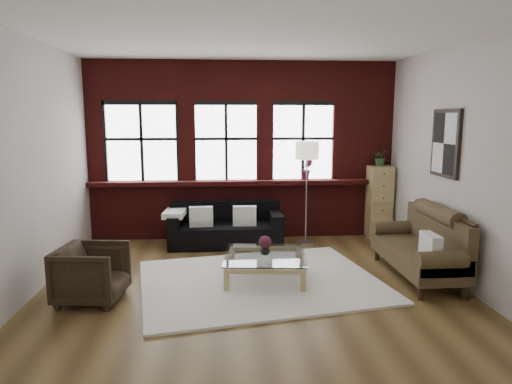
{
  "coord_description": "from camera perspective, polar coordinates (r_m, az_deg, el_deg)",
  "views": [
    {
      "loc": [
        -0.39,
        -5.83,
        2.21
      ],
      "look_at": [
        0.1,
        0.6,
        1.15
      ],
      "focal_mm": 32.0,
      "sensor_mm": 36.0,
      "label": 1
    }
  ],
  "objects": [
    {
      "name": "floor",
      "position": [
        6.25,
        -0.51,
        -11.39
      ],
      "size": [
        5.5,
        5.5,
        0.0
      ],
      "primitive_type": "plane",
      "color": "brown",
      "rests_on": "ground"
    },
    {
      "name": "ceiling",
      "position": [
        5.93,
        -0.55,
        18.95
      ],
      "size": [
        5.5,
        5.5,
        0.0
      ],
      "primitive_type": "plane",
      "rotation": [
        3.14,
        0.0,
        0.0
      ],
      "color": "white",
      "rests_on": "ground"
    },
    {
      "name": "wall_back",
      "position": [
        8.36,
        -1.68,
        5.15
      ],
      "size": [
        5.5,
        0.0,
        5.5
      ],
      "primitive_type": "plane",
      "rotation": [
        1.57,
        0.0,
        0.0
      ],
      "color": "beige",
      "rests_on": "ground"
    },
    {
      "name": "wall_front",
      "position": [
        3.41,
        2.28,
        -0.99
      ],
      "size": [
        5.5,
        0.0,
        5.5
      ],
      "primitive_type": "plane",
      "rotation": [
        -1.57,
        0.0,
        0.0
      ],
      "color": "beige",
      "rests_on": "ground"
    },
    {
      "name": "wall_left",
      "position": [
        6.32,
        -26.3,
        2.83
      ],
      "size": [
        0.0,
        5.0,
        5.0
      ],
      "primitive_type": "plane",
      "rotation": [
        1.57,
        0.0,
        1.57
      ],
      "color": "beige",
      "rests_on": "ground"
    },
    {
      "name": "wall_right",
      "position": [
        6.65,
        23.89,
        3.27
      ],
      "size": [
        0.0,
        5.0,
        5.0
      ],
      "primitive_type": "plane",
      "rotation": [
        1.57,
        0.0,
        -1.57
      ],
      "color": "beige",
      "rests_on": "ground"
    },
    {
      "name": "brick_backwall",
      "position": [
        8.3,
        -1.66,
        5.12
      ],
      "size": [
        5.5,
        0.12,
        3.2
      ],
      "primitive_type": null,
      "color": "#571514",
      "rests_on": "floor"
    },
    {
      "name": "sill_ledge",
      "position": [
        8.27,
        -1.61,
        1.2
      ],
      "size": [
        5.5,
        0.3,
        0.08
      ],
      "primitive_type": "cube",
      "color": "#571514",
      "rests_on": "brick_backwall"
    },
    {
      "name": "window_left",
      "position": [
        8.41,
        -14.08,
        5.92
      ],
      "size": [
        1.38,
        0.1,
        1.5
      ],
      "primitive_type": null,
      "color": "black",
      "rests_on": "brick_backwall"
    },
    {
      "name": "window_mid",
      "position": [
        8.29,
        -3.75,
        6.14
      ],
      "size": [
        1.38,
        0.1,
        1.5
      ],
      "primitive_type": null,
      "color": "black",
      "rests_on": "brick_backwall"
    },
    {
      "name": "window_right",
      "position": [
        8.42,
        5.87,
        6.16
      ],
      "size": [
        1.38,
        0.1,
        1.5
      ],
      "primitive_type": null,
      "color": "black",
      "rests_on": "brick_backwall"
    },
    {
      "name": "wall_poster",
      "position": [
        6.88,
        22.63,
        5.62
      ],
      "size": [
        0.05,
        0.74,
        0.94
      ],
      "primitive_type": null,
      "color": "black",
      "rests_on": "wall_right"
    },
    {
      "name": "shag_rug",
      "position": [
        6.29,
        0.52,
        -11.06
      ],
      "size": [
        3.52,
        2.99,
        0.03
      ],
      "primitive_type": "cube",
      "rotation": [
        0.0,
        0.0,
        0.18
      ],
      "color": "white",
      "rests_on": "floor"
    },
    {
      "name": "dark_sofa",
      "position": [
        7.95,
        -3.8,
        -4.2
      ],
      "size": [
        1.94,
        0.79,
        0.7
      ],
      "primitive_type": null,
      "color": "black",
      "rests_on": "floor"
    },
    {
      "name": "pillow_a",
      "position": [
        7.82,
        -6.87,
        -3.07
      ],
      "size": [
        0.4,
        0.15,
        0.34
      ],
      "primitive_type": "cube",
      "rotation": [
        0.0,
        0.0,
        0.03
      ],
      "color": "white",
      "rests_on": "dark_sofa"
    },
    {
      "name": "pillow_b",
      "position": [
        7.82,
        -1.43,
        -3.0
      ],
      "size": [
        0.41,
        0.16,
        0.34
      ],
      "primitive_type": "cube",
      "rotation": [
        0.0,
        0.0,
        -0.06
      ],
      "color": "white",
      "rests_on": "dark_sofa"
    },
    {
      "name": "vintage_settee",
      "position": [
        6.72,
        19.51,
        -6.06
      ],
      "size": [
        0.81,
        1.83,
        0.98
      ],
      "primitive_type": null,
      "color": "#43351F",
      "rests_on": "floor"
    },
    {
      "name": "pillow_settee",
      "position": [
        6.17,
        20.97,
        -6.45
      ],
      "size": [
        0.14,
        0.38,
        0.34
      ],
      "primitive_type": "cube",
      "rotation": [
        0.0,
        0.0,
        -0.0
      ],
      "color": "white",
      "rests_on": "vintage_settee"
    },
    {
      "name": "armchair",
      "position": [
        5.93,
        -19.83,
        -9.56
      ],
      "size": [
        0.85,
        0.83,
        0.69
      ],
      "primitive_type": "imported",
      "rotation": [
        0.0,
        0.0,
        1.45
      ],
      "color": "black",
      "rests_on": "floor"
    },
    {
      "name": "coffee_table",
      "position": [
        6.34,
        1.13,
        -9.41
      ],
      "size": [
        1.19,
        1.19,
        0.37
      ],
      "primitive_type": null,
      "rotation": [
        0.0,
        0.0,
        -0.1
      ],
      "color": "tan",
      "rests_on": "shag_rug"
    },
    {
      "name": "vase",
      "position": [
        6.26,
        1.14,
        -7.22
      ],
      "size": [
        0.15,
        0.15,
        0.14
      ],
      "primitive_type": "imported",
      "rotation": [
        0.0,
        0.0,
        -0.16
      ],
      "color": "#B2B2B2",
      "rests_on": "coffee_table"
    },
    {
      "name": "flowers",
      "position": [
        6.23,
        1.14,
        -6.29
      ],
      "size": [
        0.18,
        0.18,
        0.18
      ],
      "primitive_type": "sphere",
      "color": "#551D2F",
      "rests_on": "vase"
    },
    {
      "name": "drawer_chest",
      "position": [
        8.69,
        15.09,
        -1.22
      ],
      "size": [
        0.41,
        0.41,
        1.33
      ],
      "primitive_type": "cube",
      "color": "tan",
      "rests_on": "floor"
    },
    {
      "name": "potted_plant_top",
      "position": [
        8.58,
        15.33,
        4.22
      ],
      "size": [
        0.31,
        0.27,
        0.32
      ],
      "primitive_type": "imported",
      "rotation": [
        0.0,
        0.0,
        0.06
      ],
      "color": "#2D5923",
      "rests_on": "drawer_chest"
    },
    {
      "name": "floor_lamp",
      "position": [
        7.99,
        6.32,
        0.38
      ],
      "size": [
        0.4,
        0.4,
        1.95
      ],
      "primitive_type": null,
      "color": "#A5A5A8",
      "rests_on": "floor"
    },
    {
      "name": "sill_plant",
      "position": [
        8.35,
        6.35,
        2.87
      ],
      "size": [
        0.23,
        0.19,
        0.4
      ],
      "primitive_type": "imported",
      "rotation": [
        0.0,
        0.0,
        -0.06
      ],
      "color": "#551D2F",
      "rests_on": "sill_ledge"
    }
  ]
}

